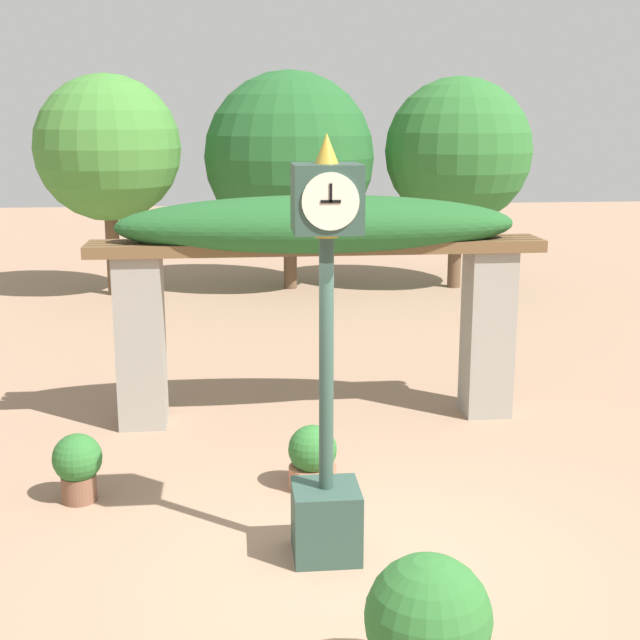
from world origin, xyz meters
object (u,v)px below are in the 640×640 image
potted_plant_near_right (313,458)px  potted_plant_far_left (78,464)px  pedestal_clock (326,377)px  potted_plant_near_left (428,622)px

potted_plant_near_right → potted_plant_far_left: potted_plant_far_left is taller
pedestal_clock → potted_plant_far_left: pedestal_clock is taller
pedestal_clock → potted_plant_near_right: (0.02, 1.38, -1.24)m
potted_plant_near_left → potted_plant_far_left: potted_plant_near_left is taller
pedestal_clock → potted_plant_near_right: 1.86m
potted_plant_near_left → potted_plant_near_right: 3.40m
pedestal_clock → potted_plant_near_right: pedestal_clock is taller
potted_plant_near_left → potted_plant_near_right: bearing=96.9°
potted_plant_near_left → potted_plant_near_right: (-0.40, 3.36, -0.24)m
pedestal_clock → potted_plant_near_left: 2.26m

